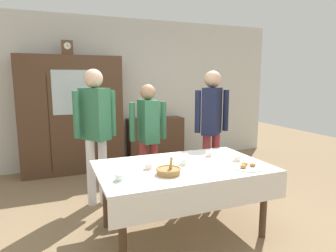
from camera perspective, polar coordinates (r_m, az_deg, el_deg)
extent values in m
plane|color=#846B4C|center=(3.49, 1.28, -18.27)|extent=(12.00, 12.00, 0.00)
cube|color=silver|center=(5.64, -9.32, 6.45)|extent=(6.40, 0.10, 2.70)
cylinder|color=#4C3321|center=(2.63, -8.83, -19.63)|extent=(0.07, 0.07, 0.70)
cylinder|color=#4C3321|center=(3.23, 18.07, -14.27)|extent=(0.07, 0.07, 0.70)
cylinder|color=#4C3321|center=(3.33, -12.00, -13.24)|extent=(0.07, 0.07, 0.70)
cylinder|color=#4C3321|center=(3.83, 10.34, -10.19)|extent=(0.07, 0.07, 0.70)
cube|color=white|center=(3.05, 2.81, -7.92)|extent=(1.73, 1.08, 0.03)
cube|color=white|center=(2.65, 7.77, -13.86)|extent=(1.73, 0.01, 0.24)
cube|color=#4C3321|center=(5.25, -18.14, 1.99)|extent=(1.66, 0.45, 1.98)
cube|color=silver|center=(4.99, -18.20, 6.22)|extent=(0.60, 0.01, 0.71)
cube|color=black|center=(5.03, -22.08, 0.33)|extent=(0.01, 0.01, 1.59)
cube|color=black|center=(5.07, -13.79, 0.82)|extent=(0.01, 0.01, 1.59)
cube|color=brown|center=(5.23, -18.99, 14.15)|extent=(0.18, 0.10, 0.24)
cylinder|color=white|center=(5.18, -18.97, 14.52)|extent=(0.11, 0.01, 0.11)
cube|color=black|center=(5.18, -18.98, 14.69)|extent=(0.00, 0.00, 0.04)
cube|color=black|center=(5.18, -18.74, 14.54)|extent=(0.05, 0.00, 0.00)
cube|color=#4C3321|center=(5.69, -2.46, -2.76)|extent=(1.07, 0.35, 0.86)
cube|color=#664C7A|center=(5.61, -2.49, 1.67)|extent=(0.16, 0.17, 0.02)
cube|color=#3D754C|center=(5.61, -2.49, 1.96)|extent=(0.16, 0.18, 0.03)
cube|color=#664C7A|center=(5.60, -2.49, 2.24)|extent=(0.16, 0.21, 0.02)
cylinder|color=silver|center=(2.64, -9.41, -10.38)|extent=(0.13, 0.13, 0.01)
cylinder|color=silver|center=(2.63, -9.43, -9.73)|extent=(0.08, 0.08, 0.05)
torus|color=silver|center=(2.63, -8.61, -9.60)|extent=(0.04, 0.01, 0.04)
cylinder|color=#47230F|center=(2.62, -9.44, -9.29)|extent=(0.06, 0.06, 0.01)
cylinder|color=white|center=(2.92, -3.78, -8.32)|extent=(0.13, 0.13, 0.01)
cylinder|color=white|center=(2.91, -3.78, -7.73)|extent=(0.08, 0.08, 0.05)
torus|color=white|center=(2.92, -3.07, -7.60)|extent=(0.04, 0.01, 0.04)
cylinder|color=#47230F|center=(2.90, -3.79, -7.32)|extent=(0.06, 0.06, 0.01)
cylinder|color=white|center=(3.06, 3.07, -7.47)|extent=(0.13, 0.13, 0.01)
cylinder|color=white|center=(3.05, 3.07, -6.90)|extent=(0.08, 0.08, 0.05)
torus|color=white|center=(3.07, 3.72, -6.78)|extent=(0.04, 0.01, 0.04)
cylinder|color=white|center=(3.41, 7.94, -5.81)|extent=(0.13, 0.13, 0.01)
cylinder|color=white|center=(3.40, 7.95, -5.30)|extent=(0.08, 0.08, 0.05)
torus|color=white|center=(3.42, 8.51, -5.19)|extent=(0.04, 0.01, 0.04)
cylinder|color=white|center=(3.28, 13.28, -6.57)|extent=(0.13, 0.13, 0.01)
cylinder|color=white|center=(3.27, 13.30, -6.04)|extent=(0.08, 0.08, 0.05)
torus|color=white|center=(3.29, 13.85, -5.92)|extent=(0.04, 0.01, 0.04)
cylinder|color=#9E7542|center=(2.76, 0.07, -8.88)|extent=(0.22, 0.22, 0.05)
torus|color=#9E7542|center=(2.75, 0.07, -8.39)|extent=(0.24, 0.24, 0.02)
cylinder|color=tan|center=(2.74, 0.70, -7.41)|extent=(0.03, 0.02, 0.12)
cylinder|color=tan|center=(2.75, 0.65, -7.32)|extent=(0.03, 0.04, 0.12)
cylinder|color=tan|center=(2.76, 0.47, -7.25)|extent=(0.04, 0.04, 0.12)
cylinder|color=white|center=(3.05, 15.26, -7.85)|extent=(0.28, 0.28, 0.01)
ellipsoid|color=#BC7F3D|center=(3.08, 16.11, -7.24)|extent=(0.07, 0.05, 0.04)
ellipsoid|color=#BC7F3D|center=(3.09, 14.69, -7.12)|extent=(0.07, 0.05, 0.04)
ellipsoid|color=#BC7F3D|center=(3.00, 14.41, -7.59)|extent=(0.07, 0.05, 0.04)
cube|color=silver|center=(3.61, 10.96, -5.07)|extent=(0.10, 0.01, 0.00)
ellipsoid|color=silver|center=(3.64, 11.70, -4.95)|extent=(0.03, 0.02, 0.01)
cube|color=silver|center=(3.41, 11.03, -5.93)|extent=(0.10, 0.01, 0.00)
ellipsoid|color=silver|center=(3.44, 11.81, -5.80)|extent=(0.03, 0.02, 0.01)
cube|color=silver|center=(3.18, -6.48, -6.91)|extent=(0.10, 0.01, 0.00)
ellipsoid|color=silver|center=(3.19, -5.53, -6.79)|extent=(0.03, 0.02, 0.01)
cylinder|color=#933338|center=(4.19, 7.41, -7.29)|extent=(0.11, 0.11, 0.85)
cylinder|color=#933338|center=(4.27, 9.19, -7.04)|extent=(0.11, 0.11, 0.85)
cube|color=#191E38|center=(4.08, 8.55, 2.90)|extent=(0.39, 0.40, 0.64)
sphere|color=tan|center=(4.06, 8.70, 8.99)|extent=(0.23, 0.23, 0.23)
cylinder|color=#191E38|center=(3.98, 5.81, 2.79)|extent=(0.08, 0.08, 0.57)
cylinder|color=#191E38|center=(4.20, 11.15, 3.00)|extent=(0.08, 0.08, 0.57)
cylinder|color=#933338|center=(4.08, -4.79, -8.36)|extent=(0.11, 0.11, 0.76)
cylinder|color=#933338|center=(4.13, -2.77, -8.15)|extent=(0.11, 0.11, 0.76)
cube|color=#33704C|center=(3.96, -3.88, 0.97)|extent=(0.21, 0.36, 0.57)
sphere|color=tan|center=(3.92, -3.94, 6.59)|extent=(0.21, 0.21, 0.21)
cylinder|color=#33704C|center=(3.90, -6.96, 0.80)|extent=(0.08, 0.08, 0.51)
cylinder|color=#33704C|center=(4.03, -0.90, 1.14)|extent=(0.08, 0.08, 0.51)
cylinder|color=silver|center=(3.90, -14.71, -8.75)|extent=(0.11, 0.11, 0.85)
cylinder|color=silver|center=(3.92, -12.51, -8.58)|extent=(0.11, 0.11, 0.85)
cube|color=#33704C|center=(3.75, -14.04, 2.28)|extent=(0.37, 0.41, 0.64)
sphere|color=#DBB293|center=(3.73, -14.30, 8.95)|extent=(0.23, 0.23, 0.23)
cylinder|color=#33704C|center=(3.73, -17.39, 2.09)|extent=(0.08, 0.08, 0.58)
cylinder|color=#33704C|center=(3.79, -10.74, 2.45)|extent=(0.08, 0.08, 0.58)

